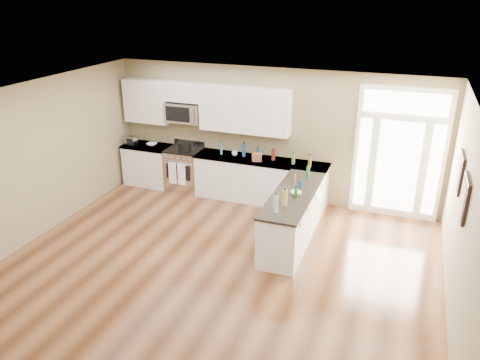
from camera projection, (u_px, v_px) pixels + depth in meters
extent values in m
plane|color=#462613|center=(192.00, 300.00, 6.88)|extent=(8.00, 8.00, 0.00)
plane|color=#8B7C58|center=(273.00, 135.00, 9.81)|extent=(7.00, 0.00, 7.00)
plane|color=#8B7C58|center=(470.00, 265.00, 5.22)|extent=(0.00, 8.00, 8.00)
plane|color=white|center=(183.00, 115.00, 5.81)|extent=(8.00, 8.00, 0.00)
cube|color=silver|center=(149.00, 165.00, 10.83)|extent=(1.06, 0.62, 0.90)
cube|color=black|center=(150.00, 181.00, 10.99)|extent=(1.02, 0.52, 0.10)
cube|color=black|center=(148.00, 146.00, 10.65)|extent=(1.10, 0.66, 0.04)
cube|color=silver|center=(260.00, 181.00, 9.96)|extent=(2.81, 0.62, 0.90)
cube|color=black|center=(260.00, 198.00, 10.11)|extent=(2.77, 0.52, 0.10)
cube|color=black|center=(261.00, 160.00, 9.78)|extent=(2.85, 0.66, 0.04)
cube|color=silver|center=(292.00, 218.00, 8.35)|extent=(0.65, 2.28, 0.90)
cube|color=black|center=(292.00, 238.00, 8.50)|extent=(0.61, 2.18, 0.10)
cube|color=black|center=(294.00, 194.00, 8.17)|extent=(0.69, 2.32, 0.04)
cube|color=silver|center=(147.00, 101.00, 10.40)|extent=(1.04, 0.33, 0.95)
cube|color=silver|center=(245.00, 110.00, 9.65)|extent=(1.94, 0.33, 0.95)
cube|color=silver|center=(184.00, 92.00, 9.99)|extent=(0.82, 0.33, 0.40)
cube|color=silver|center=(184.00, 112.00, 10.13)|extent=(0.78, 0.40, 0.42)
cube|color=black|center=(177.00, 114.00, 9.97)|extent=(0.56, 0.01, 0.32)
cube|color=white|center=(399.00, 154.00, 8.99)|extent=(1.70, 0.08, 2.60)
cube|color=white|center=(397.00, 167.00, 9.04)|extent=(0.78, 0.02, 1.80)
cube|color=white|center=(362.00, 163.00, 9.26)|extent=(0.22, 0.02, 1.80)
cube|color=white|center=(434.00, 171.00, 8.83)|extent=(0.22, 0.02, 1.80)
cube|color=white|center=(406.00, 103.00, 8.57)|extent=(1.50, 0.02, 0.40)
cube|color=black|center=(460.00, 172.00, 7.02)|extent=(0.04, 0.58, 0.58)
cube|color=#98473D|center=(458.00, 172.00, 7.03)|extent=(0.01, 0.46, 0.46)
cube|color=black|center=(465.00, 198.00, 6.15)|extent=(0.04, 0.58, 0.58)
cube|color=#98473D|center=(462.00, 198.00, 6.16)|extent=(0.01, 0.46, 0.46)
cube|color=silver|center=(185.00, 170.00, 10.53)|extent=(0.76, 0.62, 0.92)
cube|color=black|center=(184.00, 150.00, 10.35)|extent=(0.76, 0.60, 0.03)
cube|color=silver|center=(190.00, 143.00, 10.58)|extent=(0.76, 0.04, 0.14)
cube|color=black|center=(178.00, 172.00, 10.23)|extent=(0.58, 0.01, 0.34)
cylinder|color=silver|center=(177.00, 163.00, 10.13)|extent=(0.70, 0.02, 0.02)
cube|color=white|center=(173.00, 173.00, 10.25)|extent=(0.18, 0.02, 0.50)
cube|color=white|center=(182.00, 174.00, 10.18)|extent=(0.18, 0.02, 0.50)
cylinder|color=black|center=(185.00, 147.00, 10.17)|extent=(0.32, 0.32, 0.22)
cube|color=silver|center=(132.00, 141.00, 10.62)|extent=(0.27, 0.23, 0.21)
cube|color=brown|center=(257.00, 157.00, 9.65)|extent=(0.23, 0.19, 0.16)
imported|color=white|center=(152.00, 144.00, 10.62)|extent=(0.23, 0.23, 0.05)
imported|color=white|center=(296.00, 193.00, 8.10)|extent=(0.23, 0.23, 0.06)
imported|color=white|center=(235.00, 153.00, 9.98)|extent=(0.16, 0.16, 0.09)
cylinder|color=#19591E|center=(308.00, 172.00, 8.75)|extent=(0.06, 0.06, 0.24)
cylinder|color=navy|center=(258.00, 153.00, 9.83)|extent=(0.07, 0.07, 0.21)
cylinder|color=brown|center=(310.00, 161.00, 9.31)|extent=(0.07, 0.07, 0.24)
cylinder|color=olive|center=(285.00, 198.00, 7.65)|extent=(0.09, 0.09, 0.28)
cylinder|color=#26727F|center=(221.00, 148.00, 10.02)|extent=(0.06, 0.06, 0.27)
cylinder|color=#591919|center=(273.00, 155.00, 9.69)|extent=(0.08, 0.08, 0.23)
cylinder|color=#B2B2B7|center=(276.00, 204.00, 7.41)|extent=(0.07, 0.07, 0.30)
cylinder|color=navy|center=(300.00, 186.00, 8.20)|extent=(0.07, 0.07, 0.20)
cylinder|color=#3F7226|center=(293.00, 159.00, 9.47)|extent=(0.07, 0.07, 0.23)
cylinder|color=#19591E|center=(296.00, 193.00, 7.94)|extent=(0.06, 0.06, 0.19)
cylinder|color=navy|center=(244.00, 150.00, 9.90)|extent=(0.08, 0.08, 0.28)
cylinder|color=brown|center=(294.00, 178.00, 8.56)|extent=(0.06, 0.06, 0.18)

